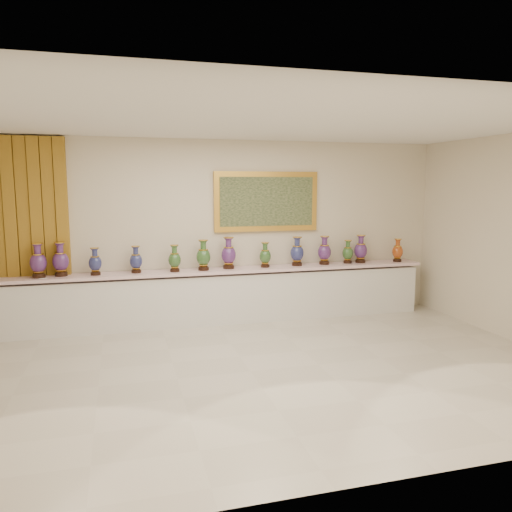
{
  "coord_description": "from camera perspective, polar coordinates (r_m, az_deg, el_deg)",
  "views": [
    {
      "loc": [
        -1.48,
        -5.65,
        2.25
      ],
      "look_at": [
        0.54,
        1.7,
        1.18
      ],
      "focal_mm": 35.0,
      "sensor_mm": 36.0,
      "label": 1
    }
  ],
  "objects": [
    {
      "name": "vase_12",
      "position": [
        9.0,
        11.88,
        0.65
      ],
      "size": [
        0.3,
        0.3,
        0.49
      ],
      "rotation": [
        0.0,
        0.0,
        0.41
      ],
      "color": "black",
      "rests_on": "counter"
    },
    {
      "name": "room",
      "position": [
        8.17,
        -21.75,
        2.74
      ],
      "size": [
        8.0,
        8.0,
        8.0
      ],
      "color": "beige",
      "rests_on": "ground"
    },
    {
      "name": "vase_11",
      "position": [
        8.9,
        10.45,
        0.36
      ],
      "size": [
        0.25,
        0.25,
        0.41
      ],
      "rotation": [
        0.0,
        0.0,
        0.41
      ],
      "color": "black",
      "rests_on": "counter"
    },
    {
      "name": "vase_8",
      "position": [
        8.32,
        1.05,
        -0.0
      ],
      "size": [
        0.25,
        0.25,
        0.42
      ],
      "rotation": [
        0.0,
        0.0,
        0.4
      ],
      "color": "black",
      "rests_on": "counter"
    },
    {
      "name": "vase_2",
      "position": [
        8.06,
        -21.43,
        -0.52
      ],
      "size": [
        0.31,
        0.31,
        0.52
      ],
      "rotation": [
        0.0,
        0.0,
        0.35
      ],
      "color": "black",
      "rests_on": "counter"
    },
    {
      "name": "vase_5",
      "position": [
        7.99,
        -9.29,
        -0.41
      ],
      "size": [
        0.23,
        0.23,
        0.43
      ],
      "rotation": [
        0.0,
        0.0,
        0.16
      ],
      "color": "black",
      "rests_on": "counter"
    },
    {
      "name": "counter",
      "position": [
        8.26,
        -4.66,
        -4.69
      ],
      "size": [
        7.28,
        0.48,
        0.9
      ],
      "color": "white",
      "rests_on": "ground"
    },
    {
      "name": "vase_6",
      "position": [
        8.06,
        -6.03,
        -0.07
      ],
      "size": [
        0.25,
        0.25,
        0.49
      ],
      "rotation": [
        0.0,
        0.0,
        0.11
      ],
      "color": "black",
      "rests_on": "counter"
    },
    {
      "name": "ground",
      "position": [
        6.26,
        -0.65,
        -13.05
      ],
      "size": [
        8.0,
        8.0,
        0.0
      ],
      "primitive_type": "plane",
      "color": "beige",
      "rests_on": "ground"
    },
    {
      "name": "vase_9",
      "position": [
        8.52,
        4.71,
        0.38
      ],
      "size": [
        0.26,
        0.26,
        0.49
      ],
      "rotation": [
        0.0,
        0.0,
        -0.13
      ],
      "color": "black",
      "rests_on": "counter"
    },
    {
      "name": "vase_3",
      "position": [
        7.97,
        -17.91,
        -0.75
      ],
      "size": [
        0.25,
        0.25,
        0.42
      ],
      "rotation": [
        0.0,
        0.0,
        -0.39
      ],
      "color": "black",
      "rests_on": "counter"
    },
    {
      "name": "vase_13",
      "position": [
        9.29,
        15.87,
        0.52
      ],
      "size": [
        0.21,
        0.21,
        0.41
      ],
      "rotation": [
        0.0,
        0.0,
        0.09
      ],
      "color": "black",
      "rests_on": "counter"
    },
    {
      "name": "vase_1",
      "position": [
        8.03,
        -23.63,
        -0.66
      ],
      "size": [
        0.26,
        0.26,
        0.52
      ],
      "rotation": [
        0.0,
        0.0,
        0.08
      ],
      "color": "black",
      "rests_on": "counter"
    },
    {
      "name": "vase_7",
      "position": [
        8.19,
        -3.14,
        0.17
      ],
      "size": [
        0.31,
        0.31,
        0.52
      ],
      "rotation": [
        0.0,
        0.0,
        0.37
      ],
      "color": "black",
      "rests_on": "counter"
    },
    {
      "name": "vase_10",
      "position": [
        8.7,
        7.83,
        0.49
      ],
      "size": [
        0.26,
        0.26,
        0.49
      ],
      "rotation": [
        0.0,
        0.0,
        0.14
      ],
      "color": "black",
      "rests_on": "counter"
    },
    {
      "name": "vase_4",
      "position": [
        8.0,
        -13.55,
        -0.53
      ],
      "size": [
        0.24,
        0.24,
        0.42
      ],
      "rotation": [
        0.0,
        0.0,
        -0.26
      ],
      "color": "black",
      "rests_on": "counter"
    },
    {
      "name": "label_card",
      "position": [
        7.97,
        -23.16,
        -2.36
      ],
      "size": [
        0.1,
        0.06,
        0.0
      ],
      "primitive_type": "cube",
      "color": "white",
      "rests_on": "counter"
    }
  ]
}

